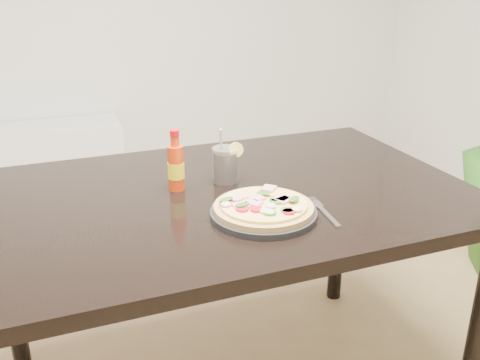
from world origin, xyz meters
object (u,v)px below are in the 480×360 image
object	(u,v)px
dining_table	(225,218)
pizza	(263,206)
cola_cup	(226,165)
plate	(263,213)
fork	(323,210)
hot_sauce_bottle	(176,166)

from	to	relation	value
dining_table	pizza	bearing A→B (deg)	-78.92
dining_table	cola_cup	bearing A→B (deg)	68.40
plate	fork	size ratio (longest dim) A/B	1.46
pizza	fork	bearing A→B (deg)	-10.81
dining_table	hot_sauce_bottle	world-z (taller)	hot_sauce_bottle
dining_table	fork	distance (m)	0.31
fork	hot_sauce_bottle	bearing A→B (deg)	144.54
plate	hot_sauce_bottle	size ratio (longest dim) A/B	1.55
cola_cup	fork	world-z (taller)	cola_cup
hot_sauce_bottle	fork	xyz separation A→B (m)	(0.32, -0.29, -0.07)
dining_table	fork	bearing A→B (deg)	-48.45
plate	hot_sauce_bottle	bearing A→B (deg)	122.49
dining_table	fork	size ratio (longest dim) A/B	7.42
plate	pizza	world-z (taller)	pizza
cola_cup	plate	bearing A→B (deg)	-88.24
hot_sauce_bottle	cola_cup	size ratio (longest dim) A/B	1.03
plate	pizza	size ratio (longest dim) A/B	1.07
pizza	cola_cup	size ratio (longest dim) A/B	1.49
dining_table	pizza	xyz separation A→B (m)	(0.04, -0.19, 0.11)
cola_cup	dining_table	bearing A→B (deg)	-111.60
plate	cola_cup	bearing A→B (deg)	91.76
pizza	hot_sauce_bottle	world-z (taller)	hot_sauce_bottle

